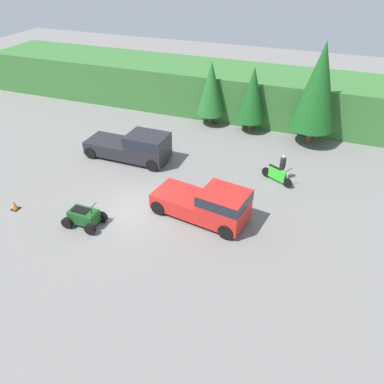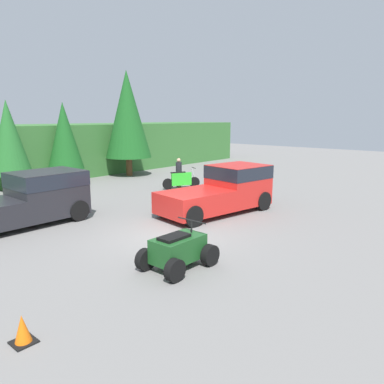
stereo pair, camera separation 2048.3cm
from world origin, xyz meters
TOP-DOWN VIEW (x-y plane):
  - ground_plane at (0.00, 0.00)m, footprint 80.00×80.00m
  - tree_left at (0.20, 12.55)m, footprint 2.20×2.20m
  - tree_mid_left at (3.48, 12.40)m, footprint 2.19×2.19m
  - tree_mid_right at (8.01, 11.82)m, footprint 3.17×3.17m
  - pickup_truck_red at (4.09, 0.70)m, footprint 5.41×2.90m
  - pickup_truck_second at (-2.61, 5.16)m, footprint 5.76×2.20m
  - dirt_bike at (6.79, 5.72)m, footprint 2.04×1.21m
  - quad_atv at (-1.84, -2.04)m, footprint 2.02×1.34m
  - rider_person at (6.99, 6.11)m, footprint 0.44×0.44m
  - traffic_cone at (-6.26, -2.27)m, footprint 0.42×0.42m

SIDE VIEW (x-z plane):
  - ground_plane at x=0.00m, z-range 0.00..0.00m
  - traffic_cone at x=-6.26m, z-range -0.02..0.53m
  - dirt_bike at x=6.79m, z-range -0.11..1.09m
  - quad_atv at x=-1.84m, z-range -0.13..1.12m
  - rider_person at x=6.99m, z-range 0.07..1.79m
  - pickup_truck_red at x=4.09m, z-range 0.04..2.02m
  - pickup_truck_second at x=-2.61m, z-range 0.05..2.03m
  - tree_mid_left at x=3.48m, z-range 0.44..5.40m
  - tree_left at x=0.20m, z-range 0.44..5.45m
  - tree_mid_right at x=8.01m, z-range 0.63..7.83m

